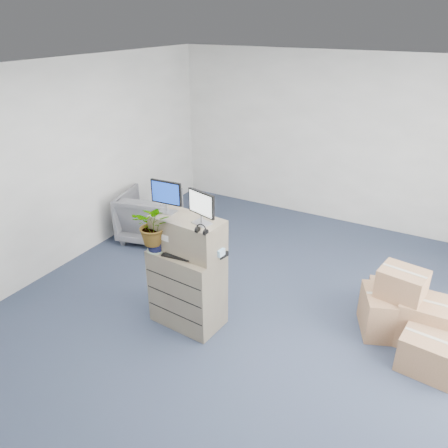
{
  "coord_description": "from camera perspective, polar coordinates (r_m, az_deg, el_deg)",
  "views": [
    {
      "loc": [
        1.7,
        -3.6,
        3.29
      ],
      "look_at": [
        -0.53,
        0.4,
        1.08
      ],
      "focal_mm": 35.0,
      "sensor_mm": 36.0,
      "label": 1
    }
  ],
  "objects": [
    {
      "name": "office_chair",
      "position": [
        7.02,
        -9.7,
        1.36
      ],
      "size": [
        1.0,
        0.96,
        0.86
      ],
      "primitive_type": "imported",
      "rotation": [
        0.0,
        0.0,
        3.38
      ],
      "color": "slate",
      "rests_on": "ground"
    },
    {
      "name": "keyboard",
      "position": [
        4.74,
        -5.83,
        -4.11
      ],
      "size": [
        0.39,
        0.2,
        0.02
      ],
      "primitive_type": "cube",
      "rotation": [
        0.0,
        0.0,
        0.13
      ],
      "color": "black",
      "rests_on": "filing_cabinet_lower"
    },
    {
      "name": "potted_plant",
      "position": [
        4.77,
        -9.08,
        -0.75
      ],
      "size": [
        0.51,
        0.55,
        0.45
      ],
      "rotation": [
        0.0,
        0.0,
        -0.09
      ],
      "color": "#94B08D",
      "rests_on": "filing_cabinet_lower"
    },
    {
      "name": "monitor_right",
      "position": [
        4.45,
        -2.97,
        2.37
      ],
      "size": [
        0.36,
        0.19,
        0.36
      ],
      "rotation": [
        0.0,
        0.0,
        -0.28
      ],
      "color": "#99999E",
      "rests_on": "filing_cabinet_upper"
    },
    {
      "name": "water_bottle",
      "position": [
        4.76,
        -3.69,
        -2.55
      ],
      "size": [
        0.06,
        0.06,
        0.22
      ],
      "primitive_type": "cylinder",
      "color": "gray",
      "rests_on": "filing_cabinet_lower"
    },
    {
      "name": "wall_back",
      "position": [
        7.55,
        15.44,
        10.37
      ],
      "size": [
        6.0,
        0.02,
        2.8
      ],
      "primitive_type": "cube",
      "color": "beige",
      "rests_on": "ground"
    },
    {
      "name": "external_drive",
      "position": [
        4.73,
        -0.69,
        -3.82
      ],
      "size": [
        0.19,
        0.16,
        0.05
      ],
      "primitive_type": "cube",
      "rotation": [
        0.0,
        0.0,
        -0.2
      ],
      "color": "black",
      "rests_on": "filing_cabinet_lower"
    },
    {
      "name": "cardboard_boxes",
      "position": [
        5.33,
        23.22,
        -11.14
      ],
      "size": [
        1.21,
        1.26,
        0.83
      ],
      "color": "#936947",
      "rests_on": "ground"
    },
    {
      "name": "filing_cabinet_upper",
      "position": [
        4.75,
        -4.75,
        -1.41
      ],
      "size": [
        0.82,
        0.46,
        0.4
      ],
      "primitive_type": "cube",
      "rotation": [
        0.0,
        0.0,
        -0.09
      ],
      "color": "#83705A",
      "rests_on": "filing_cabinet_lower"
    },
    {
      "name": "mouse",
      "position": [
        4.57,
        -2.37,
        -5.16
      ],
      "size": [
        0.09,
        0.07,
        0.03
      ],
      "primitive_type": "ellipsoid",
      "rotation": [
        0.0,
        0.0,
        0.23
      ],
      "color": "silver",
      "rests_on": "filing_cabinet_lower"
    },
    {
      "name": "phone_dock",
      "position": [
        4.82,
        -4.93,
        -3.19
      ],
      "size": [
        0.05,
        0.04,
        0.11
      ],
      "rotation": [
        0.0,
        0.0,
        -0.09
      ],
      "color": "silver",
      "rests_on": "filing_cabinet_lower"
    },
    {
      "name": "ground",
      "position": [
        5.16,
        3.07,
        -13.83
      ],
      "size": [
        7.0,
        7.0,
        0.0
      ],
      "primitive_type": "plane",
      "color": "#263245",
      "rests_on": "ground"
    },
    {
      "name": "tissue_box",
      "position": [
        4.65,
        -1.18,
        -3.5
      ],
      "size": [
        0.21,
        0.11,
        0.07
      ],
      "primitive_type": "cube",
      "rotation": [
        0.0,
        0.0,
        -0.08
      ],
      "color": "#419DDF",
      "rests_on": "external_drive"
    },
    {
      "name": "headphones",
      "position": [
        4.33,
        -2.95,
        -0.72
      ],
      "size": [
        0.13,
        0.02,
        0.13
      ],
      "primitive_type": "torus",
      "rotation": [
        1.57,
        0.0,
        -0.09
      ],
      "color": "black",
      "rests_on": "filing_cabinet_upper"
    },
    {
      "name": "filing_cabinet_lower",
      "position": [
        5.06,
        -4.79,
        -8.29
      ],
      "size": [
        0.83,
        0.55,
        0.93
      ],
      "primitive_type": "cube",
      "rotation": [
        0.0,
        0.0,
        -0.09
      ],
      "color": "#83705A",
      "rests_on": "ground"
    },
    {
      "name": "monitor_left",
      "position": [
        4.75,
        -7.55,
        3.78
      ],
      "size": [
        0.37,
        0.15,
        0.36
      ],
      "rotation": [
        0.0,
        0.0,
        0.06
      ],
      "color": "#99999E",
      "rests_on": "filing_cabinet_upper"
    }
  ]
}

